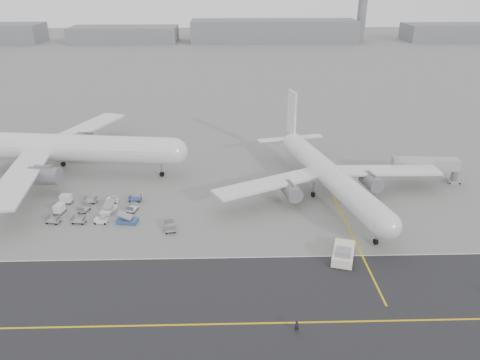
{
  "coord_description": "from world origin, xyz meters",
  "views": [
    {
      "loc": [
        7.98,
        -66.96,
        42.7
      ],
      "look_at": [
        10.23,
        12.0,
        7.61
      ],
      "focal_mm": 35.0,
      "sensor_mm": 36.0,
      "label": 1
    }
  ],
  "objects_px": {
    "control_tower": "(362,15)",
    "pushback_tug": "(343,253)",
    "airliner_a": "(54,147)",
    "airliner_b": "(328,174)",
    "ground_crew_a": "(297,326)",
    "jet_bridge": "(426,165)"
  },
  "relations": [
    {
      "from": "control_tower",
      "to": "pushback_tug",
      "type": "bearing_deg",
      "value": -105.32
    },
    {
      "from": "airliner_a",
      "to": "airliner_b",
      "type": "relative_size",
      "value": 1.27
    },
    {
      "from": "airliner_b",
      "to": "ground_crew_a",
      "type": "distance_m",
      "value": 42.25
    },
    {
      "from": "pushback_tug",
      "to": "ground_crew_a",
      "type": "relative_size",
      "value": 5.07
    },
    {
      "from": "jet_bridge",
      "to": "pushback_tug",
      "type": "bearing_deg",
      "value": -123.85
    },
    {
      "from": "airliner_b",
      "to": "ground_crew_a",
      "type": "relative_size",
      "value": 27.77
    },
    {
      "from": "pushback_tug",
      "to": "jet_bridge",
      "type": "bearing_deg",
      "value": 67.96
    },
    {
      "from": "pushback_tug",
      "to": "jet_bridge",
      "type": "distance_m",
      "value": 39.43
    },
    {
      "from": "control_tower",
      "to": "pushback_tug",
      "type": "xyz_separation_m",
      "value": [
        -73.42,
        -268.08,
        -15.21
      ]
    },
    {
      "from": "airliner_b",
      "to": "control_tower",
      "type": "bearing_deg",
      "value": 60.13
    },
    {
      "from": "airliner_b",
      "to": "ground_crew_a",
      "type": "xyz_separation_m",
      "value": [
        -11.86,
        -40.35,
        -4.09
      ]
    },
    {
      "from": "control_tower",
      "to": "pushback_tug",
      "type": "distance_m",
      "value": 278.37
    },
    {
      "from": "ground_crew_a",
      "to": "control_tower",
      "type": "bearing_deg",
      "value": 61.57
    },
    {
      "from": "jet_bridge",
      "to": "ground_crew_a",
      "type": "xyz_separation_m",
      "value": [
        -35.08,
        -46.83,
        -3.07
      ]
    },
    {
      "from": "airliner_b",
      "to": "ground_crew_a",
      "type": "height_order",
      "value": "airliner_b"
    },
    {
      "from": "airliner_a",
      "to": "pushback_tug",
      "type": "height_order",
      "value": "airliner_a"
    },
    {
      "from": "control_tower",
      "to": "airliner_b",
      "type": "xyz_separation_m",
      "value": [
        -71.46,
        -244.36,
        -11.28
      ]
    },
    {
      "from": "control_tower",
      "to": "jet_bridge",
      "type": "height_order",
      "value": "control_tower"
    },
    {
      "from": "airliner_a",
      "to": "airliner_b",
      "type": "xyz_separation_m",
      "value": [
        60.21,
        -14.23,
        -1.22
      ]
    },
    {
      "from": "airliner_a",
      "to": "airliner_b",
      "type": "bearing_deg",
      "value": -96.06
    },
    {
      "from": "control_tower",
      "to": "ground_crew_a",
      "type": "distance_m",
      "value": 297.05
    },
    {
      "from": "airliner_a",
      "to": "pushback_tug",
      "type": "bearing_deg",
      "value": -115.84
    }
  ]
}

